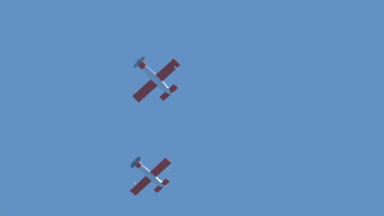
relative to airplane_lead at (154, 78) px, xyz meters
The scene contains 2 objects.
airplane_lead is the anchor object (origin of this frame).
airplane_left_wingman 19.14m from the airplane_lead, 64.11° to the right, with size 7.95×7.41×3.14m.
Camera 1 is at (-24.92, 35.43, 1.43)m, focal length 51.71 mm.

